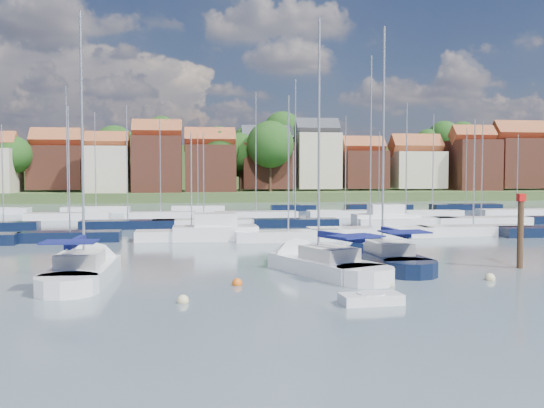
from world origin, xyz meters
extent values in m
plane|color=#465860|center=(0.00, 40.00, 0.00)|extent=(260.00, 260.00, 0.00)
cube|color=white|center=(-13.07, 2.07, 0.25)|extent=(3.22, 7.22, 1.20)
cone|color=white|center=(-12.91, 6.52, 0.25)|extent=(3.09, 3.57, 2.97)
cylinder|color=white|center=(-13.20, -1.49, 0.25)|extent=(3.07, 3.07, 1.20)
cube|color=beige|center=(-13.09, 1.58, 1.20)|extent=(2.18, 3.04, 0.70)
cylinder|color=#B2B2B7|center=(-13.05, 2.57, 7.45)|extent=(0.14, 0.14, 13.19)
cylinder|color=#B2B2B7|center=(-13.13, 0.59, 2.05)|extent=(0.24, 3.96, 0.10)
cube|color=#101552|center=(-13.13, 0.59, 2.20)|extent=(0.43, 3.77, 0.35)
cube|color=#101552|center=(-13.17, -0.70, 2.35)|extent=(2.58, 1.87, 0.08)
cube|color=white|center=(-0.07, 2.51, 0.25)|extent=(5.58, 7.83, 1.20)
cone|color=white|center=(-1.83, 6.67, 0.25)|extent=(4.14, 4.41, 3.01)
cylinder|color=white|center=(1.33, -0.82, 0.25)|extent=(3.94, 3.94, 1.20)
cube|color=beige|center=(0.12, 2.04, 1.20)|extent=(3.11, 3.59, 0.70)
cylinder|color=#B2B2B7|center=(-0.27, 2.97, 7.54)|extent=(0.14, 0.14, 13.38)
cylinder|color=#B2B2B7|center=(0.51, 1.12, 2.05)|extent=(1.65, 3.74, 0.10)
cube|color=#101552|center=(0.51, 1.12, 2.20)|extent=(1.76, 3.63, 0.35)
cube|color=#101552|center=(1.02, -0.08, 2.35)|extent=(3.06, 2.66, 0.08)
cube|color=black|center=(4.19, 4.52, 0.25)|extent=(3.40, 7.31, 1.20)
cone|color=black|center=(3.93, 8.98, 0.25)|extent=(3.18, 3.64, 2.98)
cylinder|color=black|center=(4.40, 0.95, 0.25)|extent=(3.15, 3.15, 1.20)
cube|color=beige|center=(4.22, 4.02, 1.20)|extent=(2.26, 3.10, 0.70)
cylinder|color=#B2B2B7|center=(4.16, 5.01, 7.62)|extent=(0.14, 0.14, 13.54)
cylinder|color=#B2B2B7|center=(4.28, 3.03, 2.05)|extent=(0.34, 3.97, 0.10)
cube|color=#101552|center=(4.28, 3.03, 2.20)|extent=(0.52, 3.78, 0.35)
cube|color=#101552|center=(4.36, 1.74, 2.35)|extent=(2.63, 1.93, 0.08)
cube|color=white|center=(0.18, -5.51, 0.19)|extent=(2.73, 1.44, 0.52)
cylinder|color=white|center=(0.18, -5.51, 0.33)|extent=(1.23, 1.23, 0.33)
cylinder|color=#4C331E|center=(11.81, 2.68, 1.07)|extent=(0.36, 0.36, 6.64)
cube|color=red|center=(11.81, 2.68, 4.19)|extent=(0.40, 0.40, 0.44)
sphere|color=beige|center=(-7.82, -4.17, 0.00)|extent=(0.52, 0.52, 0.52)
sphere|color=#D85914|center=(-5.16, -0.39, 0.00)|extent=(0.52, 0.52, 0.52)
sphere|color=beige|center=(2.26, -1.72, 0.00)|extent=(0.45, 0.45, 0.45)
sphere|color=#D85914|center=(0.83, 5.68, 0.00)|extent=(0.46, 0.46, 0.46)
sphere|color=beige|center=(8.10, -0.83, 0.00)|extent=(0.54, 0.54, 0.54)
cube|color=black|center=(-17.11, 20.54, 0.35)|extent=(8.01, 2.24, 1.00)
cylinder|color=#B2B2B7|center=(-17.11, 20.54, 5.93)|extent=(0.12, 0.12, 10.16)
cube|color=white|center=(-7.27, 20.20, 0.35)|extent=(9.22, 2.58, 1.00)
cylinder|color=#B2B2B7|center=(-7.27, 20.20, 4.94)|extent=(0.12, 0.12, 8.18)
cube|color=white|center=(0.63, 18.61, 0.35)|extent=(8.78, 2.46, 1.00)
cylinder|color=#B2B2B7|center=(0.63, 18.61, 6.38)|extent=(0.12, 0.12, 11.06)
cube|color=white|center=(8.23, 20.67, 0.35)|extent=(10.79, 3.02, 1.00)
cylinder|color=#B2B2B7|center=(8.23, 20.67, 8.29)|extent=(0.12, 0.12, 14.87)
cube|color=white|center=(17.98, 21.03, 0.35)|extent=(10.13, 2.84, 1.00)
cylinder|color=#B2B2B7|center=(17.98, 21.03, 5.65)|extent=(0.12, 0.12, 9.59)
cube|color=white|center=(-5.31, 20.00, 0.50)|extent=(7.00, 2.60, 1.40)
cube|color=white|center=(-5.31, 20.00, 1.60)|extent=(3.50, 2.20, 1.30)
cube|color=black|center=(-25.24, 30.99, 0.35)|extent=(6.54, 1.83, 1.00)
cylinder|color=#B2B2B7|center=(-25.24, 30.99, 5.53)|extent=(0.12, 0.12, 9.37)
cube|color=black|center=(-13.55, 31.64, 0.35)|extent=(9.30, 2.60, 1.00)
cylinder|color=#B2B2B7|center=(-13.55, 31.64, 6.59)|extent=(0.12, 0.12, 11.48)
cube|color=white|center=(-5.94, 32.01, 0.35)|extent=(10.40, 2.91, 1.00)
cylinder|color=#B2B2B7|center=(-5.94, 32.01, 5.24)|extent=(0.12, 0.12, 8.77)
cube|color=black|center=(3.48, 31.28, 0.35)|extent=(8.80, 2.46, 1.00)
cylinder|color=#B2B2B7|center=(3.48, 31.28, 8.01)|extent=(0.12, 0.12, 14.33)
cube|color=white|center=(15.40, 31.16, 0.35)|extent=(10.73, 3.00, 1.00)
cylinder|color=#B2B2B7|center=(15.40, 31.16, 6.92)|extent=(0.12, 0.12, 12.14)
cube|color=white|center=(23.82, 30.97, 0.35)|extent=(10.48, 2.93, 1.00)
cylinder|color=#B2B2B7|center=(23.82, 30.97, 5.99)|extent=(0.12, 0.12, 10.28)
cube|color=white|center=(13.46, 32.00, 0.50)|extent=(7.00, 2.60, 1.40)
cube|color=white|center=(13.46, 32.00, 1.60)|extent=(3.50, 2.20, 1.30)
cube|color=white|center=(-21.71, 44.21, 0.35)|extent=(9.71, 2.72, 1.00)
cylinder|color=#B2B2B7|center=(-21.71, 44.21, 8.29)|extent=(0.12, 0.12, 14.88)
cube|color=white|center=(-10.84, 44.51, 0.35)|extent=(8.49, 2.38, 1.00)
cylinder|color=#B2B2B7|center=(-10.84, 44.51, 6.51)|extent=(0.12, 0.12, 11.31)
cube|color=white|center=(0.79, 43.78, 0.35)|extent=(10.16, 2.85, 1.00)
cylinder|color=#B2B2B7|center=(0.79, 43.78, 8.15)|extent=(0.12, 0.12, 14.59)
cube|color=white|center=(12.17, 43.90, 0.35)|extent=(9.53, 2.67, 1.00)
cylinder|color=#B2B2B7|center=(12.17, 43.90, 6.81)|extent=(0.12, 0.12, 11.91)
cube|color=white|center=(23.16, 42.50, 0.35)|extent=(7.62, 2.13, 1.00)
cylinder|color=#B2B2B7|center=(23.16, 42.50, 6.91)|extent=(0.12, 0.12, 12.13)
cube|color=white|center=(35.22, 43.59, 0.35)|extent=(10.17, 2.85, 1.00)
cylinder|color=#B2B2B7|center=(35.22, 43.59, 5.72)|extent=(0.12, 0.12, 9.73)
cube|color=white|center=(-20.26, 56.56, 0.35)|extent=(9.24, 2.59, 1.00)
cylinder|color=#B2B2B7|center=(-20.26, 56.56, 7.43)|extent=(0.12, 0.12, 13.17)
cube|color=white|center=(-6.08, 57.30, 0.35)|extent=(7.57, 2.12, 1.00)
cylinder|color=#B2B2B7|center=(-6.08, 57.30, 5.97)|extent=(0.12, 0.12, 10.24)
cube|color=black|center=(7.88, 57.47, 0.35)|extent=(6.58, 1.84, 1.00)
cylinder|color=#B2B2B7|center=(7.88, 57.47, 4.85)|extent=(0.12, 0.12, 8.01)
cube|color=black|center=(20.94, 57.40, 0.35)|extent=(9.92, 2.78, 1.00)
cylinder|color=#B2B2B7|center=(20.94, 57.40, 6.31)|extent=(0.12, 0.12, 10.92)
cube|color=black|center=(34.28, 56.37, 0.35)|extent=(10.55, 2.95, 1.00)
cylinder|color=#B2B2B7|center=(34.28, 56.37, 6.61)|extent=(0.12, 0.12, 11.51)
cube|color=#46552A|center=(0.00, 117.00, 0.30)|extent=(200.00, 70.00, 3.00)
cube|color=#46552A|center=(0.00, 142.00, 5.00)|extent=(200.00, 60.00, 14.00)
cube|color=brown|center=(-33.65, 97.79, 6.56)|extent=(10.37, 9.97, 8.73)
cube|color=#964D2B|center=(-33.65, 97.79, 12.20)|extent=(10.57, 5.13, 5.13)
cube|color=beige|center=(-22.74, 89.00, 6.08)|extent=(8.09, 8.80, 8.96)
cube|color=#964D2B|center=(-22.74, 89.00, 11.55)|extent=(8.25, 4.00, 4.00)
cube|color=brown|center=(-13.35, 89.94, 7.08)|extent=(9.36, 10.17, 10.97)
cube|color=#964D2B|center=(-13.35, 89.94, 13.72)|extent=(9.54, 4.63, 4.63)
cube|color=brown|center=(-3.04, 91.65, 6.31)|extent=(9.90, 8.56, 9.42)
cube|color=#964D2B|center=(-3.04, 91.65, 12.23)|extent=(10.10, 4.90, 4.90)
cube|color=brown|center=(9.10, 96.65, 6.95)|extent=(10.59, 8.93, 9.49)
cube|color=#383A42|center=(9.10, 96.65, 12.99)|extent=(10.80, 5.24, 5.24)
cube|color=beige|center=(19.71, 95.80, 8.02)|extent=(9.01, 8.61, 11.65)
cube|color=#383A42|center=(19.71, 95.80, 14.95)|extent=(9.19, 4.46, 4.46)
cube|color=brown|center=(30.17, 97.00, 6.20)|extent=(9.10, 9.34, 8.00)
cube|color=#964D2B|center=(30.17, 97.00, 11.32)|extent=(9.28, 4.50, 4.50)
cube|color=beige|center=(41.95, 96.59, 6.14)|extent=(10.86, 9.59, 7.88)
cube|color=#964D2B|center=(41.95, 96.59, 11.41)|extent=(11.07, 5.37, 5.37)
cube|color=brown|center=(53.76, 93.92, 7.09)|extent=(9.18, 9.96, 10.97)
cube|color=#964D2B|center=(53.76, 93.92, 13.70)|extent=(9.36, 4.54, 4.54)
cube|color=brown|center=(65.18, 95.21, 7.58)|extent=(11.39, 9.67, 10.76)
cube|color=#964D2B|center=(65.18, 95.21, 14.36)|extent=(11.62, 5.64, 5.64)
cylinder|color=#382619|center=(56.77, 115.51, 8.51)|extent=(0.50, 0.50, 4.47)
sphere|color=#1F4F18|center=(56.77, 115.51, 14.58)|extent=(8.18, 8.18, 8.18)
cylinder|color=#382619|center=(3.46, 95.93, 3.83)|extent=(0.50, 0.50, 4.46)
sphere|color=#1F4F18|center=(3.46, 95.93, 9.88)|extent=(8.15, 8.15, 8.15)
cylinder|color=#382619|center=(15.22, 113.68, 8.58)|extent=(0.50, 0.50, 5.15)
sphere|color=#1F4F18|center=(15.22, 113.68, 15.56)|extent=(9.41, 9.41, 9.41)
cylinder|color=#382619|center=(-13.54, 116.31, 8.68)|extent=(0.50, 0.50, 4.56)
sphere|color=#1F4F18|center=(-13.54, 116.31, 14.87)|extent=(8.34, 8.34, 8.34)
cylinder|color=#382619|center=(-23.24, 105.25, 4.18)|extent=(0.50, 0.50, 5.15)
sphere|color=#1F4F18|center=(-23.24, 105.25, 11.17)|extent=(9.42, 9.42, 9.42)
cylinder|color=#382619|center=(-38.67, 107.32, 6.76)|extent=(0.50, 0.50, 3.42)
sphere|color=#1F4F18|center=(-38.67, 107.32, 11.40)|extent=(6.26, 6.26, 6.26)
cylinder|color=#382619|center=(13.76, 104.71, 3.48)|extent=(0.50, 0.50, 3.77)
sphere|color=#1F4F18|center=(13.76, 104.71, 8.60)|extent=(6.89, 6.89, 6.89)
cylinder|color=#382619|center=(9.05, 90.94, 4.21)|extent=(0.50, 0.50, 5.21)
sphere|color=#1F4F18|center=(9.05, 90.94, 11.28)|extent=(9.53, 9.53, 9.53)
cylinder|color=#382619|center=(61.93, 101.62, 3.09)|extent=(0.50, 0.50, 2.97)
sphere|color=#1F4F18|center=(61.93, 101.62, 7.12)|extent=(5.44, 5.44, 5.44)
cylinder|color=#382619|center=(-1.15, 93.75, 4.02)|extent=(0.50, 0.50, 4.84)
sphere|color=#1F4F18|center=(-1.15, 93.75, 10.59)|extent=(8.85, 8.85, 8.85)
cylinder|color=#382619|center=(52.68, 115.72, 8.17)|extent=(0.50, 0.50, 3.72)
sphere|color=#1F4F18|center=(52.68, 115.72, 13.21)|extent=(6.80, 6.80, 6.80)
cylinder|color=#382619|center=(54.05, 94.13, 3.62)|extent=(0.50, 0.50, 4.05)
sphere|color=#1F4F18|center=(54.05, 94.13, 9.11)|extent=(7.40, 7.40, 7.40)
cylinder|color=#382619|center=(-40.96, 92.79, 3.60)|extent=(0.50, 0.50, 4.00)
sphere|color=#1F4F18|center=(-40.96, 92.79, 9.04)|extent=(7.32, 7.32, 7.32)
cylinder|color=#382619|center=(6.84, 113.29, 7.91)|extent=(0.50, 0.50, 3.93)
sphere|color=#1F4F18|center=(6.84, 113.29, 13.24)|extent=(7.19, 7.19, 7.19)
cylinder|color=#382619|center=(30.65, 100.17, 3.51)|extent=(0.50, 0.50, 3.82)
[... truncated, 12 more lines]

